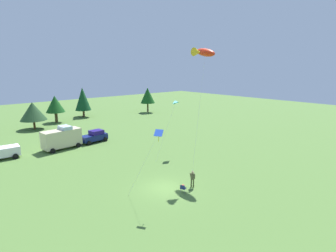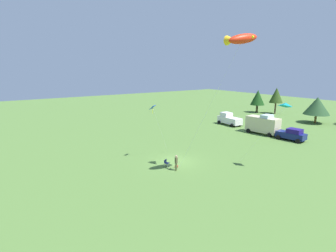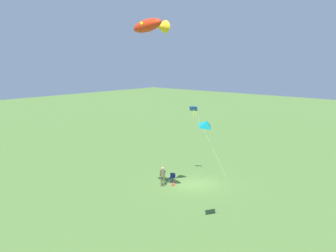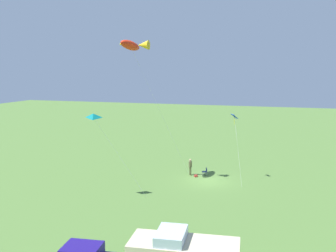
{
  "view_description": "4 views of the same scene",
  "coord_description": "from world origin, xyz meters",
  "views": [
    {
      "loc": [
        -15.74,
        -18.4,
        11.76
      ],
      "look_at": [
        2.21,
        1.93,
        5.72
      ],
      "focal_mm": 28.0,
      "sensor_mm": 36.0,
      "label": 1
    },
    {
      "loc": [
        23.92,
        -17.52,
        10.89
      ],
      "look_at": [
        0.21,
        -1.39,
        4.54
      ],
      "focal_mm": 28.0,
      "sensor_mm": 36.0,
      "label": 2
    },
    {
      "loc": [
        31.57,
        24.76,
        11.68
      ],
      "look_at": [
        3.86,
        0.32,
        5.75
      ],
      "focal_mm": 50.0,
      "sensor_mm": 36.0,
      "label": 3
    },
    {
      "loc": [
        -7.44,
        37.68,
        11.29
      ],
      "look_at": [
        3.92,
        0.95,
        5.57
      ],
      "focal_mm": 42.0,
      "sensor_mm": 36.0,
      "label": 4
    }
  ],
  "objects": [
    {
      "name": "kite_diamond_blue",
      "position": [
        -2.27,
        -1.82,
        6.2
      ],
      "size": [
        1.72,
        3.52,
        6.67
      ],
      "color": "blue",
      "rests_on": "ground"
    },
    {
      "name": "folding_chair",
      "position": [
        0.69,
        -1.95,
        0.49
      ],
      "size": [
        0.64,
        0.64,
        0.82
      ],
      "rotation": [
        0.0,
        0.0,
        0.43
      ],
      "color": "navy",
      "rests_on": "ground"
    },
    {
      "name": "backpack_on_grass",
      "position": [
        1.52,
        -1.13,
        0.11
      ],
      "size": [
        0.38,
        0.38,
        0.22
      ],
      "primitive_type": "cube",
      "rotation": [
        0.0,
        0.0,
        0.76
      ],
      "color": "#C0352B",
      "rests_on": "ground"
    },
    {
      "name": "ground_plane",
      "position": [
        0.0,
        0.0,
        0.0
      ],
      "size": [
        160.0,
        160.0,
        0.0
      ],
      "primitive_type": "plane",
      "color": "#4C7032"
    },
    {
      "name": "kite_large_fish",
      "position": [
        7.23,
        1.65,
        13.44
      ],
      "size": [
        6.25,
        4.77,
        14.09
      ],
      "color": "red",
      "rests_on": "ground"
    },
    {
      "name": "van_camper_beige",
      "position": [
        -2.78,
        20.05,
        1.64
      ],
      "size": [
        5.59,
        3.04,
        3.34
      ],
      "rotation": [
        0.0,
        0.0,
        0.1
      ],
      "color": "beige",
      "rests_on": "ground"
    },
    {
      "name": "kite_delta_teal",
      "position": [
        8.53,
        7.67,
        7.2
      ],
      "size": [
        5.02,
        1.66,
        7.52
      ],
      "color": "#0E858D",
      "rests_on": "ground"
    },
    {
      "name": "person_kite_flyer",
      "position": [
        2.27,
        -1.71,
        1.02
      ],
      "size": [
        0.47,
        0.53,
        1.74
      ],
      "rotation": [
        0.0,
        0.0,
        0.59
      ],
      "color": "#49512D",
      "rests_on": "ground"
    },
    {
      "name": "treeline_distant",
      "position": [
        3.75,
        39.35,
        4.13
      ],
      "size": [
        47.29,
        11.45,
        7.03
      ],
      "color": "#443F24",
      "rests_on": "ground"
    },
    {
      "name": "car_navy_hatch",
      "position": [
        2.41,
        20.13,
        0.95
      ],
      "size": [
        4.38,
        2.61,
        1.89
      ],
      "rotation": [
        0.0,
        0.0,
        0.12
      ],
      "color": "navy",
      "rests_on": "ground"
    }
  ]
}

